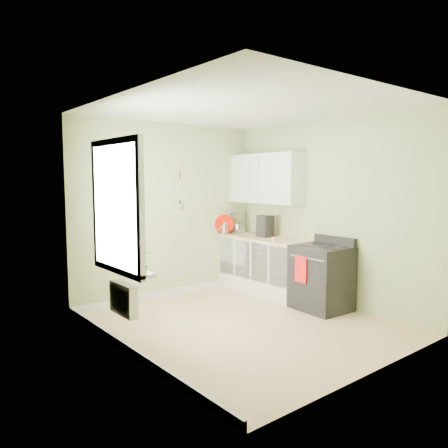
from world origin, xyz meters
TOP-DOWN VIEW (x-y plane):
  - floor at (0.00, 0.00)m, footprint 3.20×3.60m
  - ceiling at (0.00, 0.00)m, footprint 3.20×3.60m
  - wall_back at (0.00, 1.81)m, footprint 3.20×0.02m
  - wall_left at (-1.61, 0.00)m, footprint 0.02×3.60m
  - wall_right at (1.61, 0.00)m, footprint 0.02×3.60m
  - base_cabinets at (1.30, 1.00)m, footprint 0.60×1.60m
  - countertop at (1.29, 1.00)m, footprint 0.64×1.60m
  - upper_cabinets at (1.43, 1.10)m, footprint 0.35×1.40m
  - window at (-1.58, 0.30)m, footprint 0.06×1.14m
  - window_sill at (-1.51, 0.30)m, footprint 0.18×1.14m
  - radiator at (-1.54, 0.25)m, footprint 0.12×0.50m
  - wall_utensils at (0.20, 1.78)m, footprint 0.02×0.14m
  - stove at (1.28, -0.18)m, footprint 0.69×0.77m
  - stand_mixer at (1.30, 1.74)m, footprint 0.19×0.32m
  - kettle at (1.05, 1.72)m, footprint 0.20×0.12m
  - coffee_maker at (1.32, 1.01)m, footprint 0.20×0.22m
  - red_tray at (1.05, 1.72)m, footprint 0.33×0.17m
  - jar at (1.07, 0.57)m, footprint 0.07×0.07m
  - plant_a at (-1.50, -0.15)m, footprint 0.19×0.18m
  - plant_b at (-1.50, 0.43)m, footprint 0.17×0.18m
  - plant_c at (-1.50, 0.67)m, footprint 0.21×0.21m

SIDE VIEW (x-z plane):
  - floor at x=0.00m, z-range -0.02..0.00m
  - base_cabinets at x=1.30m, z-range 0.00..0.87m
  - stove at x=1.28m, z-range -0.05..0.97m
  - radiator at x=-1.54m, z-range 0.38..0.73m
  - window_sill at x=-1.51m, z-range 0.86..0.90m
  - countertop at x=1.29m, z-range 0.87..0.91m
  - jar at x=1.07m, z-range 0.91..0.99m
  - kettle at x=1.05m, z-range 0.91..1.12m
  - plant_b at x=-1.50m, z-range 0.90..1.17m
  - plant_a at x=-1.50m, z-range 0.90..1.20m
  - plant_c at x=-1.50m, z-range 0.90..1.23m
  - stand_mixer at x=1.30m, z-range 0.88..1.26m
  - red_tray at x=1.05m, z-range 0.91..1.24m
  - coffee_maker at x=1.32m, z-range 0.90..1.25m
  - wall_back at x=0.00m, z-range 0.00..2.70m
  - wall_left at x=-1.61m, z-range 0.00..2.70m
  - wall_right at x=1.61m, z-range 0.00..2.70m
  - window at x=-1.58m, z-range 0.83..2.27m
  - wall_utensils at x=0.20m, z-range 1.27..1.85m
  - upper_cabinets at x=1.43m, z-range 1.45..2.25m
  - ceiling at x=0.00m, z-range 2.70..2.72m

